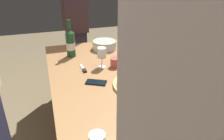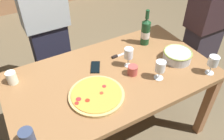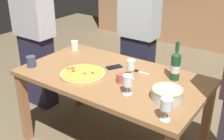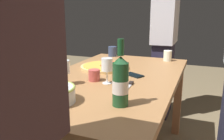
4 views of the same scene
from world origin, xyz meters
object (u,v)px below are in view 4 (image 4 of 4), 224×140
at_px(cup_ceramic, 94,75).
at_px(cup_spare, 112,51).
at_px(cup_amber, 168,56).
at_px(cell_phone, 134,75).
at_px(wine_glass_by_bottle, 64,68).
at_px(person_guest_right, 164,41).
at_px(wine_glass_far_left, 107,66).
at_px(pizza_knife, 130,85).
at_px(dining_table, 112,89).
at_px(pizza, 105,67).
at_px(serving_bowl, 52,94).
at_px(wine_bottle, 120,81).

relative_size(cup_ceramic, cup_spare, 0.77).
distance_m(cup_amber, cell_phone, 0.63).
xyz_separation_m(wine_glass_by_bottle, person_guest_right, (-1.46, 0.37, 0.02)).
distance_m(wine_glass_far_left, person_guest_right, 1.34).
bearing_deg(cup_amber, pizza_knife, -6.76).
bearing_deg(dining_table, wine_glass_by_bottle, -35.65).
xyz_separation_m(wine_glass_far_left, cup_ceramic, (-0.03, -0.10, -0.08)).
distance_m(wine_glass_by_bottle, cup_spare, 1.00).
height_order(cup_spare, person_guest_right, person_guest_right).
bearing_deg(cup_amber, wine_glass_far_left, -16.43).
relative_size(wine_glass_by_bottle, wine_glass_far_left, 0.94).
relative_size(pizza, wine_glass_far_left, 2.36).
relative_size(dining_table, pizza, 4.10).
relative_size(serving_bowl, person_guest_right, 0.14).
bearing_deg(cup_ceramic, wine_glass_by_bottle, -42.80).
xyz_separation_m(cup_ceramic, pizza_knife, (0.02, 0.25, -0.03)).
distance_m(pizza, wine_glass_by_bottle, 0.51).
relative_size(wine_glass_far_left, cup_ceramic, 2.15).
xyz_separation_m(wine_glass_far_left, pizza_knife, (-0.01, 0.15, -0.11)).
bearing_deg(cup_ceramic, cell_phone, 135.70).
bearing_deg(serving_bowl, wine_bottle, 104.97).
bearing_deg(serving_bowl, person_guest_right, 171.23).
bearing_deg(cup_ceramic, wine_bottle, 42.55).
bearing_deg(serving_bowl, dining_table, 169.83).
bearing_deg(cup_ceramic, pizza_knife, 85.94).
height_order(cup_amber, person_guest_right, person_guest_right).
bearing_deg(cup_ceramic, cup_amber, 156.77).
bearing_deg(pizza_knife, dining_table, -131.12).
relative_size(pizza, cup_amber, 4.04).
bearing_deg(wine_glass_far_left, cell_phone, 156.02).
bearing_deg(pizza_knife, wine_glass_far_left, -87.24).
bearing_deg(dining_table, wine_glass_far_left, 10.98).
bearing_deg(wine_glass_by_bottle, cup_spare, -175.89).
xyz_separation_m(dining_table, cup_spare, (-0.71, -0.28, 0.14)).
height_order(cup_amber, cell_phone, cup_amber).
xyz_separation_m(dining_table, serving_bowl, (0.56, -0.10, 0.14)).
bearing_deg(wine_glass_far_left, pizza_knife, 92.76).
xyz_separation_m(dining_table, person_guest_right, (-1.17, 0.17, 0.22)).
bearing_deg(pizza, serving_bowl, 3.39).
bearing_deg(person_guest_right, cup_ceramic, -2.16).
height_order(cup_spare, cell_phone, cup_spare).
distance_m(cup_ceramic, cell_phone, 0.30).
relative_size(wine_glass_far_left, cup_amber, 1.71).
bearing_deg(cup_spare, cell_phone, 33.46).
height_order(cup_ceramic, cell_phone, cup_ceramic).
bearing_deg(wine_glass_far_left, dining_table, -169.02).
distance_m(dining_table, pizza, 0.27).
relative_size(pizza, person_guest_right, 0.23).
distance_m(dining_table, wine_glass_by_bottle, 0.41).
relative_size(wine_bottle, cup_spare, 3.30).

